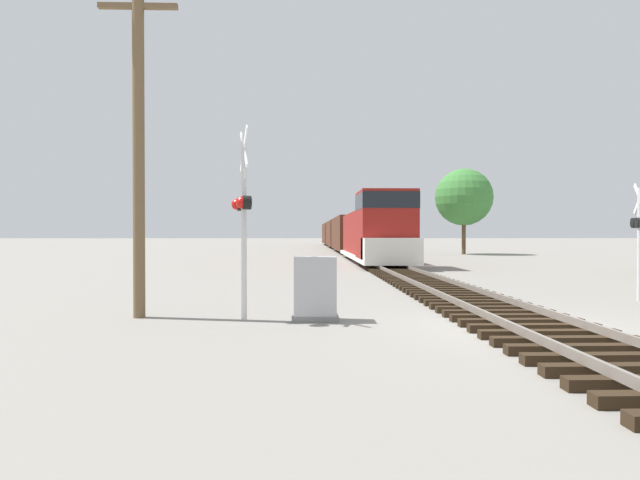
{
  "coord_description": "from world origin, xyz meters",
  "views": [
    {
      "loc": [
        -4.49,
        -9.91,
        1.93
      ],
      "look_at": [
        -3.98,
        7.3,
        1.71
      ],
      "focal_mm": 28.0,
      "sensor_mm": 36.0,
      "label": 1
    }
  ],
  "objects_px": {
    "relay_cabinet": "(315,289)",
    "utility_pole": "(139,143)",
    "crossing_signal_near": "(243,210)",
    "freight_train": "(344,234)",
    "tree_mid_background": "(464,197)"
  },
  "relations": [
    {
      "from": "relay_cabinet",
      "to": "crossing_signal_near",
      "type": "bearing_deg",
      "value": 178.14
    },
    {
      "from": "crossing_signal_near",
      "to": "relay_cabinet",
      "type": "bearing_deg",
      "value": 71.89
    },
    {
      "from": "relay_cabinet",
      "to": "tree_mid_background",
      "type": "height_order",
      "value": "tree_mid_background"
    },
    {
      "from": "utility_pole",
      "to": "tree_mid_background",
      "type": "bearing_deg",
      "value": 61.68
    },
    {
      "from": "crossing_signal_near",
      "to": "relay_cabinet",
      "type": "distance_m",
      "value": 2.37
    },
    {
      "from": "freight_train",
      "to": "crossing_signal_near",
      "type": "xyz_separation_m",
      "value": [
        -5.87,
        -46.4,
        0.55
      ]
    },
    {
      "from": "utility_pole",
      "to": "tree_mid_background",
      "type": "xyz_separation_m",
      "value": [
        18.64,
        34.59,
        1.32
      ]
    },
    {
      "from": "freight_train",
      "to": "crossing_signal_near",
      "type": "bearing_deg",
      "value": -97.21
    },
    {
      "from": "relay_cabinet",
      "to": "utility_pole",
      "type": "distance_m",
      "value": 5.25
    },
    {
      "from": "crossing_signal_near",
      "to": "utility_pole",
      "type": "bearing_deg",
      "value": -117.05
    },
    {
      "from": "freight_train",
      "to": "tree_mid_background",
      "type": "bearing_deg",
      "value": -47.67
    },
    {
      "from": "relay_cabinet",
      "to": "utility_pole",
      "type": "relative_size",
      "value": 0.18
    },
    {
      "from": "freight_train",
      "to": "relay_cabinet",
      "type": "relative_size",
      "value": 46.79
    },
    {
      "from": "relay_cabinet",
      "to": "utility_pole",
      "type": "xyz_separation_m",
      "value": [
        -4.04,
        0.52,
        3.32
      ]
    },
    {
      "from": "freight_train",
      "to": "utility_pole",
      "type": "xyz_separation_m",
      "value": [
        -8.31,
        -45.94,
        2.12
      ]
    }
  ]
}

